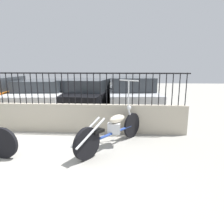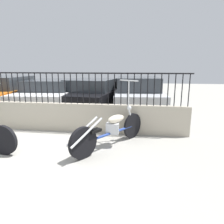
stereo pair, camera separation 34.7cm
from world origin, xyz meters
name	(u,v)px [view 1 (the left image)]	position (x,y,z in m)	size (l,w,h in m)	color
low_wall	(37,117)	(0.00, 2.37, 0.39)	(8.19, 0.18, 0.78)	#B2A893
fence_railing	(34,84)	(0.00, 2.37, 1.33)	(8.19, 0.04, 0.84)	black
motorcycle_blue	(110,130)	(2.14, 1.29, 0.41)	(1.37, 1.93, 1.48)	black
car_white	(45,95)	(-0.82, 5.03, 0.66)	(2.31, 4.58, 1.27)	black
car_black	(88,94)	(0.88, 5.31, 0.66)	(2.33, 4.56, 1.29)	black
car_silver	(131,94)	(2.67, 5.20, 0.69)	(2.10, 4.26, 1.38)	black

